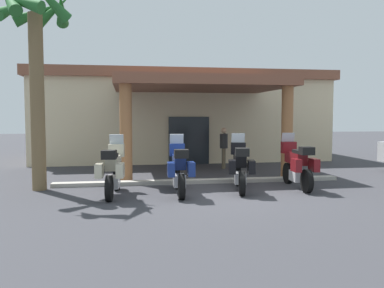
{
  "coord_description": "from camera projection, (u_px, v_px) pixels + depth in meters",
  "views": [
    {
      "loc": [
        -2.61,
        -10.59,
        2.13
      ],
      "look_at": [
        -0.54,
        2.56,
        1.2
      ],
      "focal_mm": 37.38,
      "sensor_mm": 36.0,
      "label": 1
    }
  ],
  "objects": [
    {
      "name": "ground_plane",
      "position": [
        226.0,
        194.0,
        10.99
      ],
      "size": [
        80.0,
        80.0,
        0.0
      ],
      "primitive_type": "plane",
      "color": "#38383D"
    },
    {
      "name": "motel_building",
      "position": [
        180.0,
        115.0,
        20.36
      ],
      "size": [
        14.17,
        11.01,
        4.26
      ],
      "rotation": [
        0.0,
        0.0,
        0.01
      ],
      "color": "beige",
      "rests_on": "ground_plane"
    },
    {
      "name": "motorcycle_cream",
      "position": [
        113.0,
        170.0,
        10.68
      ],
      "size": [
        0.74,
        2.21,
        1.61
      ],
      "rotation": [
        0.0,
        0.0,
        1.48
      ],
      "color": "black",
      "rests_on": "ground_plane"
    },
    {
      "name": "motorcycle_blue",
      "position": [
        179.0,
        169.0,
        10.92
      ],
      "size": [
        0.72,
        2.21,
        1.61
      ],
      "rotation": [
        0.0,
        0.0,
        1.53
      ],
      "color": "black",
      "rests_on": "ground_plane"
    },
    {
      "name": "motorcycle_black",
      "position": [
        240.0,
        166.0,
        11.4
      ],
      "size": [
        0.9,
        2.19,
        1.61
      ],
      "rotation": [
        0.0,
        0.0,
        1.37
      ],
      "color": "black",
      "rests_on": "ground_plane"
    },
    {
      "name": "motorcycle_maroon",
      "position": [
        297.0,
        165.0,
        11.78
      ],
      "size": [
        0.72,
        2.21,
        1.61
      ],
      "rotation": [
        0.0,
        0.0,
        1.51
      ],
      "color": "black",
      "rests_on": "ground_plane"
    },
    {
      "name": "pedestrian",
      "position": [
        224.0,
        145.0,
        16.24
      ],
      "size": [
        0.32,
        0.5,
        1.66
      ],
      "rotation": [
        0.0,
        0.0,
        5.92
      ],
      "color": "brown",
      "rests_on": "ground_plane"
    },
    {
      "name": "palm_tree_roadside",
      "position": [
        36.0,
        43.0,
        11.27
      ],
      "size": [
        2.22,
        2.25,
        5.88
      ],
      "color": "brown",
      "rests_on": "ground_plane"
    },
    {
      "name": "curb_strip",
      "position": [
        201.0,
        181.0,
        12.71
      ],
      "size": [
        9.12,
        0.36,
        0.12
      ],
      "primitive_type": "cube",
      "color": "#ADA89E",
      "rests_on": "ground_plane"
    }
  ]
}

